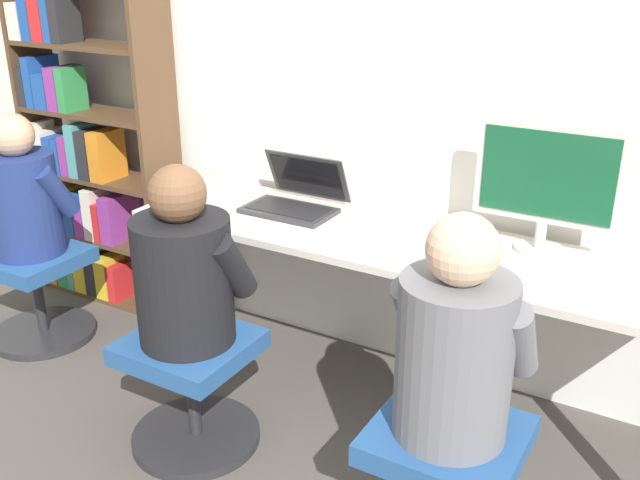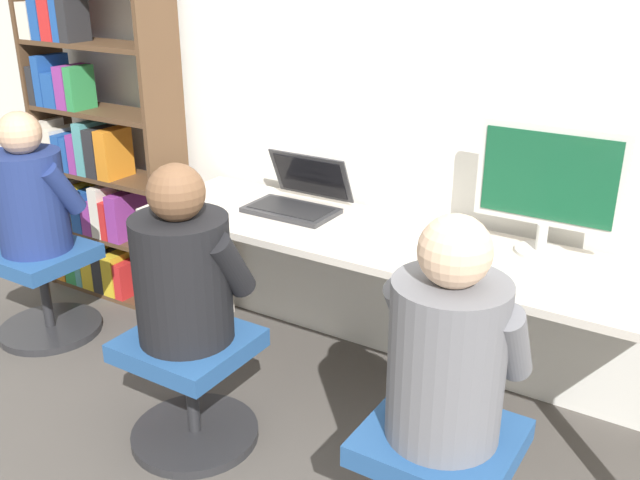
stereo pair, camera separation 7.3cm
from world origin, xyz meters
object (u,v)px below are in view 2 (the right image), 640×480
(laptop, at_px, (298,199))
(office_chair_side, at_px, (44,286))
(desktop_monitor, at_px, (548,186))
(bookshelf, at_px, (87,129))
(person_near_shelf, at_px, (30,192))
(office_chair_right, at_px, (191,382))
(keyboard, at_px, (513,274))
(person_at_monitor, at_px, (448,346))
(person_at_laptop, at_px, (183,268))

(laptop, xyz_separation_m, office_chair_side, (-1.16, -0.46, -0.52))
(laptop, bearing_deg, desktop_monitor, 4.02)
(bookshelf, xyz_separation_m, person_near_shelf, (0.14, -0.48, -0.18))
(laptop, bearing_deg, office_chair_right, -90.71)
(person_near_shelf, bearing_deg, desktop_monitor, 13.71)
(keyboard, height_order, bookshelf, bookshelf)
(laptop, distance_m, person_at_monitor, 1.24)
(laptop, relative_size, person_at_laptop, 0.58)
(office_chair_right, relative_size, person_at_laptop, 0.75)
(office_chair_right, distance_m, person_at_monitor, 1.11)
(keyboard, bearing_deg, office_chair_side, -172.67)
(keyboard, distance_m, person_near_shelf, 2.18)
(office_chair_right, xyz_separation_m, bookshelf, (-1.29, 0.74, 0.65))
(office_chair_side, xyz_separation_m, person_near_shelf, (0.00, 0.00, 0.47))
(desktop_monitor, height_order, office_chair_side, desktop_monitor)
(person_at_monitor, distance_m, person_at_laptop, 1.00)
(office_chair_right, bearing_deg, keyboard, 27.76)
(laptop, relative_size, person_at_monitor, 0.56)
(person_at_monitor, relative_size, person_at_laptop, 1.04)
(person_at_monitor, xyz_separation_m, person_at_laptop, (-1.00, 0.03, -0.01))
(office_chair_right, xyz_separation_m, office_chair_side, (-1.16, 0.25, 0.00))
(desktop_monitor, distance_m, office_chair_side, 2.36)
(laptop, distance_m, office_chair_side, 1.36)
(person_at_laptop, height_order, office_chair_side, person_at_laptop)
(keyboard, height_order, person_near_shelf, person_near_shelf)
(bookshelf, bearing_deg, laptop, -0.99)
(person_at_laptop, height_order, person_near_shelf, same)
(bookshelf, bearing_deg, person_near_shelf, -73.98)
(desktop_monitor, relative_size, laptop, 1.36)
(laptop, relative_size, office_chair_side, 0.78)
(person_at_monitor, height_order, person_at_laptop, person_at_monitor)
(desktop_monitor, bearing_deg, laptop, -175.98)
(office_chair_right, relative_size, office_chair_side, 1.00)
(keyboard, bearing_deg, laptop, 169.38)
(person_at_monitor, bearing_deg, bookshelf, 161.63)
(office_chair_right, bearing_deg, bookshelf, 150.31)
(keyboard, distance_m, office_chair_side, 2.23)
(desktop_monitor, relative_size, office_chair_side, 1.06)
(person_at_laptop, height_order, bookshelf, bookshelf)
(keyboard, bearing_deg, office_chair_right, -152.24)
(laptop, height_order, person_at_monitor, person_at_monitor)
(office_chair_side, bearing_deg, person_at_monitor, -7.27)
(person_at_laptop, xyz_separation_m, bookshelf, (-1.29, 0.73, 0.19))
(keyboard, xyz_separation_m, person_near_shelf, (-2.16, -0.27, -0.01))
(person_at_laptop, bearing_deg, bookshelf, 150.46)
(desktop_monitor, distance_m, person_near_shelf, 2.26)
(desktop_monitor, relative_size, person_at_monitor, 0.77)
(keyboard, relative_size, person_near_shelf, 0.65)
(person_at_monitor, relative_size, office_chair_side, 1.38)
(desktop_monitor, bearing_deg, office_chair_right, -142.42)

